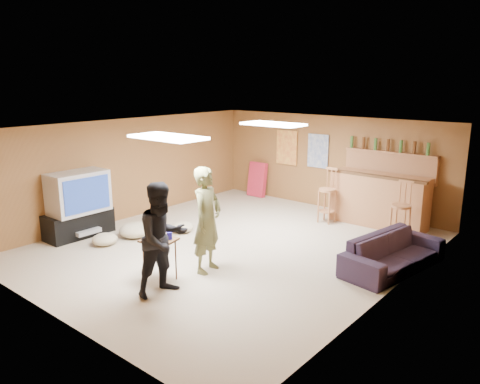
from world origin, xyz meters
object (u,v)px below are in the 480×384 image
Objects in this scene: person_black at (163,239)px; person_olive at (207,220)px; sofa at (393,253)px; tv_body at (78,192)px; bar_counter at (379,200)px; tray_table at (160,259)px.

person_olive is at bearing 13.39° from person_black.
sofa is (2.20, 2.95, -0.54)m from person_black.
tv_body is 6.09m from bar_counter.
person_olive reaches higher than tray_table.
tray_table is (-0.42, 0.28, -0.50)m from person_black.
bar_counter is 2.44m from sofa.
tv_body reaches higher than tray_table.
tray_table is (-0.33, -0.72, -0.53)m from person_olive.
person_black is 0.84× the size of sofa.
tray_table is (2.74, -0.33, -0.57)m from tv_body.
person_black is at bearing 153.16° from sofa.
person_olive reaches higher than bar_counter.
tv_body is at bearing 85.78° from person_olive.
sofa is at bearing -60.31° from bar_counter.
person_olive is (-1.08, -4.06, 0.30)m from bar_counter.
tv_body is at bearing 173.11° from tray_table.
tv_body is 3.09m from person_olive.
tv_body is 0.56× the size of sofa.
person_black reaches higher than tv_body.
person_black is 0.71m from tray_table.
person_black is at bearing -101.16° from bar_counter.
person_olive is 1.04× the size of person_black.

